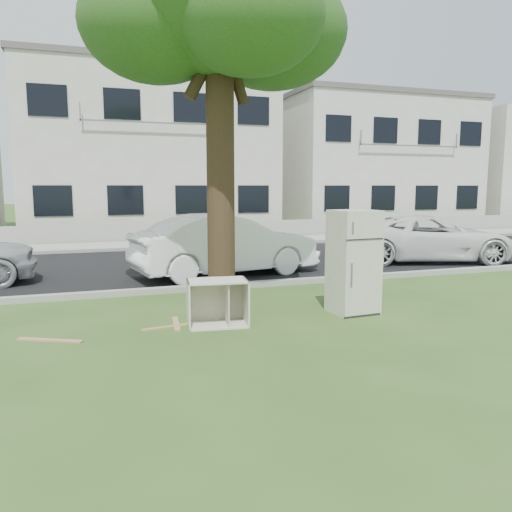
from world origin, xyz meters
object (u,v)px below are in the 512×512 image
object	(u,v)px
cabinet	(217,303)
fridge	(353,262)
car_right	(430,238)
car_center	(226,245)

from	to	relation	value
cabinet	fridge	bearing A→B (deg)	8.52
car_right	car_center	bearing A→B (deg)	110.49
cabinet	car_right	distance (m)	8.80
fridge	car_right	bearing A→B (deg)	37.89
cabinet	car_right	bearing A→B (deg)	38.79
fridge	cabinet	distance (m)	2.47
fridge	car_center	distance (m)	4.36
fridge	car_right	size ratio (longest dim) A/B	0.37
fridge	car_right	xyz separation A→B (m)	(5.08, 4.55, -0.21)
car_right	fridge	bearing A→B (deg)	149.23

